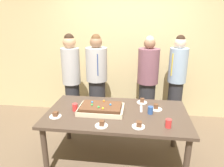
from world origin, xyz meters
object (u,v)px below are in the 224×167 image
(plated_slice_far_right, at_px, (55,115))
(plated_slice_far_left, at_px, (142,101))
(drink_cup_far_end, at_px, (168,123))
(person_green_shirt_behind, at_px, (97,81))
(plated_slice_near_left, at_px, (102,125))
(drink_cup_nearest, at_px, (150,110))
(cake_server_utensil, at_px, (141,109))
(person_far_right_suit, at_px, (176,80))
(plated_slice_near_right, at_px, (139,125))
(plated_slice_center_front, at_px, (156,108))
(drink_cup_middle, at_px, (75,107))
(party_table, at_px, (117,118))
(sheet_cake, at_px, (101,109))
(person_serving_front, at_px, (148,81))
(person_striped_tie_right, at_px, (72,79))

(plated_slice_far_right, bearing_deg, plated_slice_far_left, 28.27)
(plated_slice_far_right, bearing_deg, drink_cup_far_end, -3.45)
(person_green_shirt_behind, bearing_deg, plated_slice_near_left, -1.02)
(drink_cup_nearest, relative_size, cake_server_utensil, 0.50)
(person_far_right_suit, bearing_deg, plated_slice_near_right, 21.62)
(person_far_right_suit, bearing_deg, plated_slice_far_left, 7.30)
(plated_slice_center_front, bearing_deg, drink_cup_middle, -170.46)
(party_table, xyz_separation_m, person_far_right_suit, (0.94, 1.14, 0.20))
(sheet_cake, bearing_deg, cake_server_utensil, 15.31)
(drink_cup_far_end, bearing_deg, drink_cup_middle, 166.47)
(plated_slice_near_left, height_order, person_far_right_suit, person_far_right_suit)
(plated_slice_near_right, distance_m, plated_slice_far_left, 0.71)
(plated_slice_far_right, relative_size, person_serving_front, 0.09)
(person_serving_front, xyz_separation_m, person_striped_tie_right, (-1.33, -0.20, 0.05))
(plated_slice_center_front, distance_m, person_striped_tie_right, 1.61)
(party_table, relative_size, plated_slice_near_left, 12.36)
(plated_slice_near_left, distance_m, plated_slice_far_left, 0.88)
(plated_slice_near_left, height_order, plated_slice_center_front, plated_slice_center_front)
(drink_cup_far_end, bearing_deg, person_striped_tie_right, 141.59)
(plated_slice_far_right, xyz_separation_m, cake_server_utensil, (1.08, 0.37, -0.02))
(plated_slice_far_right, bearing_deg, plated_slice_near_right, -6.57)
(plated_slice_near_left, distance_m, person_green_shirt_behind, 1.35)
(plated_slice_far_left, relative_size, cake_server_utensil, 0.75)
(drink_cup_far_end, relative_size, person_striped_tie_right, 0.06)
(drink_cup_middle, bearing_deg, party_table, 2.12)
(plated_slice_far_left, relative_size, person_striped_tie_right, 0.09)
(sheet_cake, height_order, plated_slice_center_front, sheet_cake)
(plated_slice_far_left, xyz_separation_m, drink_cup_middle, (-0.89, -0.38, 0.03))
(sheet_cake, height_order, person_serving_front, person_serving_front)
(drink_cup_far_end, bearing_deg, plated_slice_near_left, -174.47)
(plated_slice_near_left, relative_size, drink_cup_far_end, 1.50)
(person_serving_front, bearing_deg, plated_slice_near_left, 9.24)
(plated_slice_near_right, bearing_deg, drink_cup_far_end, 6.34)
(plated_slice_near_left, height_order, person_green_shirt_behind, person_green_shirt_behind)
(plated_slice_far_left, distance_m, person_striped_tie_right, 1.35)
(plated_slice_far_left, bearing_deg, plated_slice_far_right, -151.73)
(plated_slice_near_right, distance_m, plated_slice_far_right, 1.05)
(plated_slice_near_right, xyz_separation_m, person_far_right_suit, (0.65, 1.48, 0.10))
(sheet_cake, xyz_separation_m, plated_slice_far_right, (-0.55, -0.22, -0.02))
(plated_slice_far_left, height_order, plated_slice_far_right, plated_slice_far_left)
(plated_slice_near_right, relative_size, person_green_shirt_behind, 0.09)
(plated_slice_near_right, xyz_separation_m, cake_server_utensil, (0.03, 0.49, -0.02))
(plated_slice_far_left, distance_m, plated_slice_far_right, 1.24)
(drink_cup_far_end, bearing_deg, person_serving_front, 97.85)
(plated_slice_near_left, bearing_deg, plated_slice_far_left, 57.76)
(party_table, xyz_separation_m, drink_cup_middle, (-0.56, -0.02, 0.13))
(plated_slice_center_front, xyz_separation_m, person_green_shirt_behind, (-0.97, 0.76, 0.10))
(plated_slice_near_left, distance_m, cake_server_utensil, 0.70)
(person_striped_tie_right, bearing_deg, plated_slice_near_right, 6.30)
(plated_slice_near_left, xyz_separation_m, person_green_shirt_behind, (-0.32, 1.31, 0.10))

